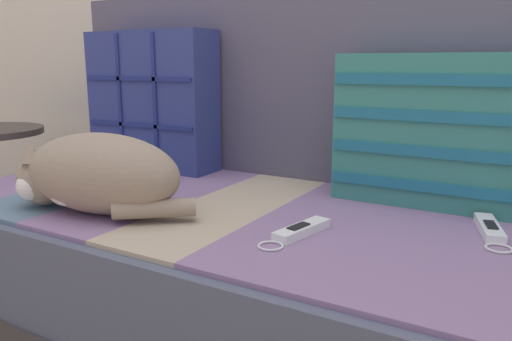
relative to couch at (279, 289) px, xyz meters
The scene contains 7 objects.
couch is the anchor object (origin of this frame).
sofa_backrest 0.59m from the couch, 90.00° to the left, with size 1.79×0.14×0.54m.
throw_pillow_quilted 0.73m from the couch, 160.06° to the left, with size 0.43×0.14×0.43m.
throw_pillow_striped 0.53m from the couch, 34.55° to the left, with size 0.45×0.14×0.35m.
sleeping_cat 0.51m from the couch, 144.72° to the right, with size 0.45×0.25×0.18m.
game_remote_near 0.29m from the couch, 51.08° to the right, with size 0.08×0.20×0.02m.
game_remote_far 0.50m from the couch, ahead, with size 0.09×0.20×0.02m.
Camera 1 is at (0.52, -0.87, 0.74)m, focal length 35.00 mm.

